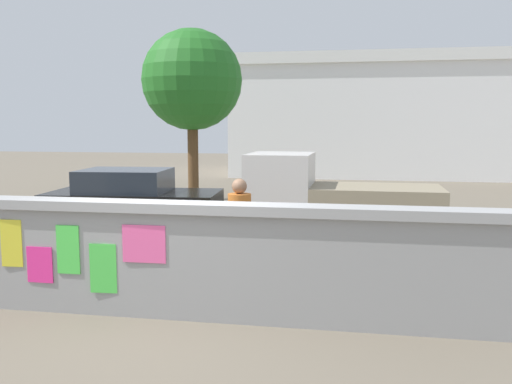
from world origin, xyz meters
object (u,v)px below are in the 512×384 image
(car_parked, at_px, (132,199))
(bicycle_near, at_px, (33,258))
(person_walking, at_px, (240,222))
(motorcycle, at_px, (168,242))
(auto_rickshaw_truck, at_px, (332,204))
(tree_roadside, at_px, (192,81))

(car_parked, xyz_separation_m, bicycle_near, (0.09, -4.05, -0.37))
(car_parked, bearing_deg, person_walking, -49.27)
(car_parked, height_order, person_walking, person_walking)
(motorcycle, bearing_deg, person_walking, -30.07)
(car_parked, distance_m, motorcycle, 3.57)
(car_parked, relative_size, motorcycle, 2.10)
(auto_rickshaw_truck, relative_size, tree_roadside, 0.68)
(car_parked, height_order, motorcycle, car_parked)
(motorcycle, relative_size, person_walking, 1.15)
(person_walking, distance_m, tree_roadside, 10.10)
(bicycle_near, bearing_deg, motorcycle, 30.03)
(auto_rickshaw_truck, relative_size, person_walking, 2.23)
(bicycle_near, distance_m, tree_roadside, 9.93)
(auto_rickshaw_truck, xyz_separation_m, motorcycle, (-2.61, -1.86, -0.44))
(bicycle_near, bearing_deg, person_walking, 4.34)
(motorcycle, xyz_separation_m, person_walking, (1.38, -0.80, 0.52))
(person_walking, xyz_separation_m, tree_roadside, (-3.43, 9.09, 2.77))
(auto_rickshaw_truck, height_order, motorcycle, auto_rickshaw_truck)
(car_parked, distance_m, tree_roadside, 6.09)
(auto_rickshaw_truck, relative_size, car_parked, 0.92)
(bicycle_near, height_order, person_walking, person_walking)
(motorcycle, distance_m, tree_roadside, 9.15)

